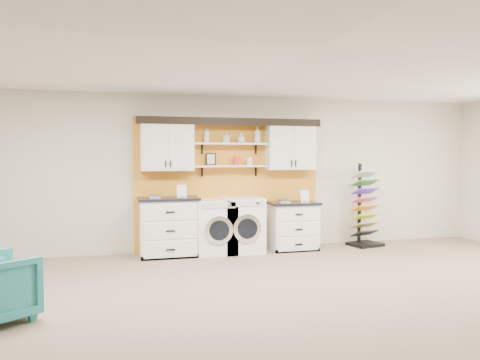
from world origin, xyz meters
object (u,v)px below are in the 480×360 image
object	(u,v)px
sample_rack	(364,219)
dryer	(242,225)
base_cabinet_right	(293,226)
base_cabinet_left	(169,227)
washer	(215,226)

from	to	relation	value
sample_rack	dryer	bearing A→B (deg)	167.82
base_cabinet_right	sample_rack	distance (m)	1.45
base_cabinet_left	washer	world-z (taller)	base_cabinet_left
washer	dryer	world-z (taller)	dryer
base_cabinet_right	dryer	size ratio (longest dim) A/B	0.91
base_cabinet_left	dryer	bearing A→B (deg)	-0.15
base_cabinet_left	sample_rack	xyz separation A→B (m)	(3.71, -0.01, 0.01)
base_cabinet_right	washer	size ratio (longest dim) A/B	0.93
washer	sample_rack	size ratio (longest dim) A/B	0.61
base_cabinet_left	sample_rack	distance (m)	3.71
base_cabinet_left	washer	size ratio (longest dim) A/B	1.08
washer	base_cabinet_left	bearing A→B (deg)	179.76
base_cabinet_left	dryer	size ratio (longest dim) A/B	1.05
base_cabinet_left	washer	bearing A→B (deg)	-0.24
base_cabinet_left	dryer	distance (m)	1.30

